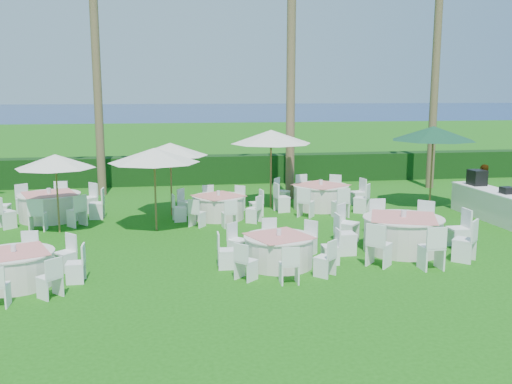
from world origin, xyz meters
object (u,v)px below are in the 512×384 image
umbrella_b (154,155)px  umbrella_c (170,149)px  banquet_table_d (50,206)px  banquet_table_e (219,206)px  buffet_table (497,205)px  umbrella_a (55,161)px  banquet_table_f (321,196)px  umbrella_d (271,137)px  umbrella_green (433,133)px  banquet_table_a (15,268)px  staff_person (482,188)px  banquet_table_b (279,250)px  banquet_table_c (403,233)px

umbrella_b → umbrella_c: 2.04m
banquet_table_d → banquet_table_e: bearing=-6.9°
buffet_table → banquet_table_e: bearing=168.7°
umbrella_a → umbrella_c: (3.17, 1.80, 0.11)m
banquet_table_f → umbrella_d: size_ratio=1.20×
umbrella_a → umbrella_green: 12.10m
banquet_table_d → umbrella_b: bearing=-30.1°
banquet_table_a → umbrella_c: size_ratio=1.17×
staff_person → banquet_table_f: bearing=-22.6°
umbrella_c → staff_person: bearing=-5.2°
umbrella_green → banquet_table_f: bearing=174.7°
umbrella_green → umbrella_b: bearing=-168.5°
banquet_table_b → umbrella_d: size_ratio=1.02×
banquet_table_f → umbrella_c: (-5.01, -0.26, 1.70)m
umbrella_c → staff_person: 10.34m
banquet_table_a → umbrella_d: 9.89m
banquet_table_e → umbrella_green: (7.35, 0.62, 2.16)m
banquet_table_b → banquet_table_e: size_ratio=0.97×
umbrella_green → staff_person: 2.41m
banquet_table_a → umbrella_c: bearing=62.6°
umbrella_c → buffet_table: umbrella_c is taller
banquet_table_a → buffet_table: bearing=16.6°
banquet_table_a → banquet_table_b: 5.64m
umbrella_b → umbrella_green: size_ratio=0.90×
banquet_table_b → umbrella_c: bearing=112.0°
banquet_table_d → umbrella_d: umbrella_d is taller
banquet_table_b → banquet_table_c: banquet_table_c is taller
umbrella_d → banquet_table_f: bearing=-16.5°
banquet_table_e → banquet_table_c: bearing=-46.4°
banquet_table_d → banquet_table_f: 8.77m
banquet_table_a → banquet_table_e: bearing=49.9°
umbrella_green → umbrella_d: bearing=171.3°
umbrella_green → buffet_table: size_ratio=0.70×
staff_person → banquet_table_e: bearing=-11.2°
banquet_table_e → staff_person: bearing=-1.5°
banquet_table_c → umbrella_c: 7.81m
umbrella_b → umbrella_c: (0.46, 1.98, -0.04)m
banquet_table_c → banquet_table_e: bearing=133.6°
banquet_table_c → buffet_table: size_ratio=0.86×
umbrella_d → umbrella_green: 5.48m
umbrella_c → umbrella_d: size_ratio=0.87×
umbrella_b → banquet_table_e: bearing=33.7°
banquet_table_e → umbrella_c: size_ratio=1.21×
banquet_table_f → umbrella_d: bearing=163.5°
banquet_table_c → banquet_table_f: size_ratio=1.05×
banquet_table_d → umbrella_a: size_ratio=1.49×
banquet_table_b → umbrella_a: size_ratio=1.26×
banquet_table_a → banquet_table_c: 8.99m
banquet_table_d → umbrella_a: (0.57, -1.72, 1.59)m
banquet_table_e → umbrella_c: bearing=153.9°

